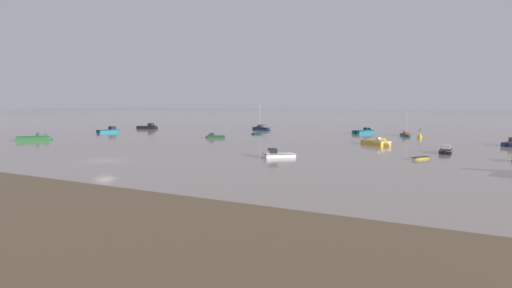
{
  "coord_description": "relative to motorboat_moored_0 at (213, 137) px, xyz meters",
  "views": [
    {
      "loc": [
        44.54,
        -40.3,
        7.73
      ],
      "look_at": [
        10.02,
        23.25,
        0.7
      ],
      "focal_mm": 30.55,
      "sensor_mm": 36.0,
      "label": 1
    }
  ],
  "objects": [
    {
      "name": "sailboat_moored_1",
      "position": [
        35.47,
        24.69,
        0.02
      ],
      "size": [
        4.15,
        5.45,
        5.99
      ],
      "rotation": [
        0.0,
        0.0,
        5.25
      ],
      "color": "#197084",
      "rests_on": "ground"
    },
    {
      "name": "motorboat_moored_0",
      "position": [
        0.0,
        0.0,
        0.0
      ],
      "size": [
        4.45,
        2.61,
        1.6
      ],
      "rotation": [
        0.0,
        0.0,
        3.43
      ],
      "color": "#23602D",
      "rests_on": "ground"
    },
    {
      "name": "motorboat_moored_1",
      "position": [
        35.0,
        1.03,
        0.06
      ],
      "size": [
        6.55,
        5.66,
        2.23
      ],
      "rotation": [
        0.0,
        0.0,
        5.65
      ],
      "color": "gold",
      "rests_on": "ground"
    },
    {
      "name": "motorboat_moored_8",
      "position": [
        25.34,
        29.22,
        0.07
      ],
      "size": [
        4.76,
        7.0,
        2.28
      ],
      "rotation": [
        0.0,
        0.0,
        1.16
      ],
      "color": "#197084",
      "rests_on": "ground"
    },
    {
      "name": "motorboat_moored_3",
      "position": [
        46.6,
        -5.88,
        0.03
      ],
      "size": [
        1.75,
        4.74,
        1.77
      ],
      "rotation": [
        0.0,
        0.0,
        1.59
      ],
      "color": "black",
      "rests_on": "ground"
    },
    {
      "name": "rowboat_moored_2",
      "position": [
        3.8,
        12.79,
        -0.12
      ],
      "size": [
        2.92,
        1.2,
        0.45
      ],
      "rotation": [
        0.0,
        0.0,
        0.08
      ],
      "color": "#197084",
      "rests_on": "ground"
    },
    {
      "name": "ground_plane",
      "position": [
        8.01,
        -37.07,
        -0.24
      ],
      "size": [
        800.0,
        800.0,
        0.0
      ],
      "primitive_type": "plane",
      "color": "gray"
    },
    {
      "name": "motorboat_moored_4",
      "position": [
        -32.2,
        1.75,
        0.1
      ],
      "size": [
        3.62,
        6.33,
        2.28
      ],
      "rotation": [
        0.0,
        0.0,
        1.3
      ],
      "color": "#197084",
      "rests_on": "ground"
    },
    {
      "name": "motorboat_moored_5",
      "position": [
        -27.43,
        -21.78,
        0.07
      ],
      "size": [
        6.18,
        6.57,
        2.3
      ],
      "rotation": [
        0.0,
        0.0,
        0.85
      ],
      "color": "#23602D",
      "rests_on": "ground"
    },
    {
      "name": "motorboat_moored_6",
      "position": [
        -33.53,
        17.45,
        0.12
      ],
      "size": [
        6.68,
        3.88,
        2.41
      ],
      "rotation": [
        0.0,
        0.0,
        0.28
      ],
      "color": "black",
      "rests_on": "ground"
    },
    {
      "name": "sailboat_moored_2",
      "position": [
        -3.0,
        27.9,
        0.09
      ],
      "size": [
        7.26,
        4.14,
        7.77
      ],
      "rotation": [
        0.0,
        0.0,
        2.83
      ],
      "color": "navy",
      "rests_on": "ground"
    },
    {
      "name": "motorboat_moored_7",
      "position": [
        26.14,
        -23.45,
        0.04
      ],
      "size": [
        4.87,
        4.63,
        1.9
      ],
      "rotation": [
        0.0,
        0.0,
        3.87
      ],
      "color": "white",
      "rests_on": "ground"
    },
    {
      "name": "channel_buoy",
      "position": [
        39.14,
        20.56,
        0.22
      ],
      "size": [
        0.9,
        0.9,
        2.3
      ],
      "color": "gold",
      "rests_on": "ground"
    },
    {
      "name": "rowboat_moored_1",
      "position": [
        44.34,
        -15.65,
        -0.11
      ],
      "size": [
        2.54,
        3.12,
        0.48
      ],
      "rotation": [
        0.0,
        0.0,
        4.13
      ],
      "color": "gold",
      "rests_on": "ground"
    }
  ]
}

